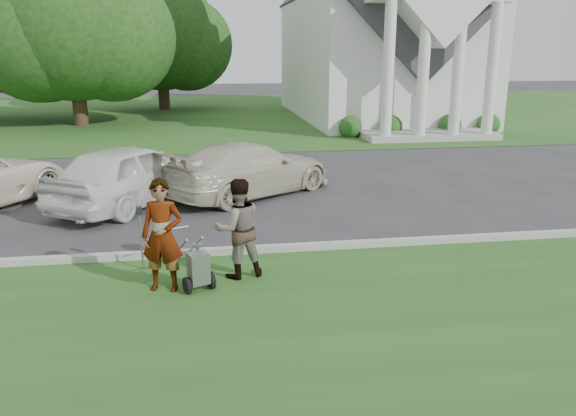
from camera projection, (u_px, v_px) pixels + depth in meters
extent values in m
plane|color=#333335|center=(282.00, 262.00, 11.01)|extent=(120.00, 120.00, 0.00)
cube|color=#24541C|center=(311.00, 336.00, 8.15)|extent=(80.00, 7.00, 0.01)
cube|color=#24541C|center=(224.00, 113.00, 36.69)|extent=(80.00, 30.00, 0.01)
cube|color=#9E9E93|center=(278.00, 249.00, 11.51)|extent=(80.00, 0.18, 0.15)
cube|color=white|center=(373.00, 58.00, 34.18)|extent=(9.00, 16.00, 7.00)
cube|color=#9E9E93|center=(427.00, 135.00, 26.34)|extent=(6.20, 2.60, 0.30)
cylinder|color=white|center=(388.00, 74.00, 24.27)|extent=(0.50, 0.50, 6.00)
cylinder|color=white|center=(423.00, 73.00, 24.50)|extent=(0.50, 0.50, 6.00)
cylinder|color=white|center=(458.00, 73.00, 24.73)|extent=(0.50, 0.50, 6.00)
cylinder|color=white|center=(492.00, 73.00, 24.96)|extent=(0.50, 0.50, 6.00)
sphere|color=#1E4C19|center=(350.00, 127.00, 26.61)|extent=(1.10, 1.10, 1.10)
sphere|color=#1E4C19|center=(391.00, 126.00, 26.90)|extent=(1.10, 1.10, 1.10)
sphere|color=#1E4C19|center=(450.00, 125.00, 27.33)|extent=(1.10, 1.10, 1.10)
sphere|color=#1E4C19|center=(488.00, 124.00, 27.62)|extent=(1.10, 1.10, 1.10)
cylinder|color=#332316|center=(79.00, 96.00, 30.34)|extent=(0.76, 0.76, 3.20)
sphere|color=#1C3D12|center=(71.00, 20.00, 29.28)|extent=(8.40, 8.40, 8.40)
sphere|color=#1C3D12|center=(111.00, 37.00, 30.07)|extent=(6.89, 6.89, 6.89)
sphere|color=#1C3D12|center=(37.00, 32.00, 28.92)|extent=(7.22, 7.22, 7.22)
sphere|color=#1C3D12|center=(12.00, 28.00, 31.93)|extent=(7.54, 7.54, 7.54)
cylinder|color=#332316|center=(163.00, 87.00, 38.56)|extent=(0.76, 0.76, 3.00)
sphere|color=#1C3D12|center=(160.00, 33.00, 37.58)|extent=(7.60, 7.60, 7.60)
sphere|color=#1C3D12|center=(187.00, 45.00, 38.32)|extent=(6.23, 6.23, 6.23)
sphere|color=#1C3D12|center=(137.00, 41.00, 37.23)|extent=(6.54, 6.54, 6.54)
cylinder|color=black|center=(187.00, 286.00, 9.52)|extent=(0.18, 0.30, 0.30)
cylinder|color=black|center=(211.00, 281.00, 9.73)|extent=(0.18, 0.30, 0.30)
cylinder|color=#2D2D33|center=(199.00, 283.00, 9.62)|extent=(0.47, 0.22, 0.04)
cube|color=gray|center=(199.00, 268.00, 9.55)|extent=(0.40, 0.37, 0.55)
cone|color=gray|center=(198.00, 248.00, 9.45)|extent=(0.22, 0.22, 0.16)
cylinder|color=#2D2D33|center=(197.00, 244.00, 9.43)|extent=(0.04, 0.04, 0.06)
cylinder|color=gray|center=(180.00, 248.00, 9.81)|extent=(0.30, 0.69, 0.52)
cylinder|color=gray|center=(195.00, 245.00, 9.94)|extent=(0.30, 0.69, 0.52)
cylinder|color=gray|center=(180.00, 228.00, 10.11)|extent=(0.31, 0.14, 0.03)
imported|color=#999999|center=(162.00, 236.00, 9.46)|extent=(0.80, 0.61, 1.95)
imported|color=#999999|center=(238.00, 229.00, 10.04)|extent=(1.03, 0.89, 1.82)
cylinder|color=gray|center=(141.00, 242.00, 10.45)|extent=(0.04, 0.04, 1.09)
cube|color=#2D2D33|center=(139.00, 210.00, 10.29)|extent=(0.09, 0.06, 0.16)
cylinder|color=gray|center=(139.00, 206.00, 10.26)|extent=(0.08, 0.08, 0.03)
imported|color=white|center=(130.00, 174.00, 14.81)|extent=(4.31, 5.21, 1.68)
imported|color=beige|center=(250.00, 169.00, 15.89)|extent=(5.43, 4.73, 1.50)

